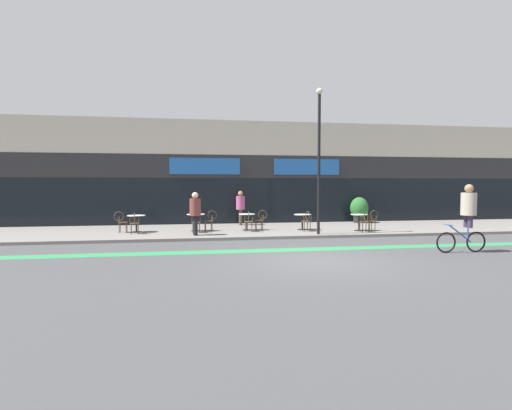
% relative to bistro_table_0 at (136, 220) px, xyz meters
% --- Properties ---
extents(ground_plane, '(120.00, 120.00, 0.00)m').
position_rel_bistro_table_0_xyz_m(ground_plane, '(5.80, -6.83, -0.65)').
color(ground_plane, '#424244').
extents(sidewalk_slab, '(40.00, 5.50, 0.12)m').
position_rel_bistro_table_0_xyz_m(sidewalk_slab, '(5.80, 0.42, -0.59)').
color(sidewalk_slab, slate).
rests_on(sidewalk_slab, ground).
extents(storefront_facade, '(40.00, 4.06, 5.51)m').
position_rel_bistro_table_0_xyz_m(storefront_facade, '(5.80, 5.13, 2.10)').
color(storefront_facade, '#B2A899').
rests_on(storefront_facade, ground).
extents(bike_lane_stripe, '(36.00, 0.70, 0.01)m').
position_rel_bistro_table_0_xyz_m(bike_lane_stripe, '(5.80, -4.88, -0.65)').
color(bike_lane_stripe, '#2D844C').
rests_on(bike_lane_stripe, ground).
extents(bistro_table_0, '(0.77, 0.77, 0.73)m').
position_rel_bistro_table_0_xyz_m(bistro_table_0, '(0.00, 0.00, 0.00)').
color(bistro_table_0, black).
rests_on(bistro_table_0, sidewalk_slab).
extents(bistro_table_1, '(0.79, 0.79, 0.76)m').
position_rel_bistro_table_0_xyz_m(bistro_table_1, '(2.53, -0.01, 0.02)').
color(bistro_table_1, black).
rests_on(bistro_table_1, sidewalk_slab).
extents(bistro_table_2, '(0.73, 0.73, 0.74)m').
position_rel_bistro_table_0_xyz_m(bistro_table_2, '(4.79, -0.03, -0.00)').
color(bistro_table_2, black).
rests_on(bistro_table_2, sidewalk_slab).
extents(bistro_table_3, '(0.78, 0.78, 0.71)m').
position_rel_bistro_table_0_xyz_m(bistro_table_3, '(7.31, -0.27, -0.02)').
color(bistro_table_3, black).
rests_on(bistro_table_3, sidewalk_slab).
extents(bistro_table_4, '(0.72, 0.72, 0.73)m').
position_rel_bistro_table_0_xyz_m(bistro_table_4, '(9.68, -1.05, -0.00)').
color(bistro_table_4, black).
rests_on(bistro_table_4, sidewalk_slab).
extents(cafe_chair_0_near, '(0.44, 0.59, 0.90)m').
position_rel_bistro_table_0_xyz_m(cafe_chair_0_near, '(0.01, -0.63, -0.01)').
color(cafe_chair_0_near, '#4C3823').
rests_on(cafe_chair_0_near, sidewalk_slab).
extents(cafe_chair_0_side, '(0.57, 0.40, 0.90)m').
position_rel_bistro_table_0_xyz_m(cafe_chair_0_side, '(-0.63, -0.00, -0.01)').
color(cafe_chair_0_side, '#4C3823').
rests_on(cafe_chair_0_side, sidewalk_slab).
extents(cafe_chair_1_near, '(0.40, 0.57, 0.90)m').
position_rel_bistro_table_0_xyz_m(cafe_chair_1_near, '(2.53, -0.64, -0.01)').
color(cafe_chair_1_near, '#4C3823').
rests_on(cafe_chair_1_near, sidewalk_slab).
extents(cafe_chair_1_side, '(0.59, 0.43, 0.90)m').
position_rel_bistro_table_0_xyz_m(cafe_chair_1_side, '(3.16, -0.01, -0.01)').
color(cafe_chair_1_side, '#4C3823').
rests_on(cafe_chair_1_side, sidewalk_slab).
extents(cafe_chair_2_near, '(0.45, 0.60, 0.90)m').
position_rel_bistro_table_0_xyz_m(cafe_chair_2_near, '(4.78, -0.66, -0.01)').
color(cafe_chair_2_near, '#4C3823').
rests_on(cafe_chair_2_near, sidewalk_slab).
extents(cafe_chair_2_side, '(0.58, 0.40, 0.90)m').
position_rel_bistro_table_0_xyz_m(cafe_chair_2_side, '(5.42, -0.03, -0.01)').
color(cafe_chair_2_side, '#4C3823').
rests_on(cafe_chair_2_side, sidewalk_slab).
extents(cafe_chair_3_near, '(0.45, 0.60, 0.90)m').
position_rel_bistro_table_0_xyz_m(cafe_chair_3_near, '(7.32, -0.90, -0.01)').
color(cafe_chair_3_near, '#4C3823').
rests_on(cafe_chair_3_near, sidewalk_slab).
extents(cafe_chair_4_near, '(0.41, 0.58, 0.90)m').
position_rel_bistro_table_0_xyz_m(cafe_chair_4_near, '(9.67, -1.67, -0.01)').
color(cafe_chair_4_near, '#4C3823').
rests_on(cafe_chair_4_near, sidewalk_slab).
extents(cafe_chair_4_side, '(0.60, 0.45, 0.90)m').
position_rel_bistro_table_0_xyz_m(cafe_chair_4_side, '(10.30, -1.04, -0.01)').
color(cafe_chair_4_side, '#4C3823').
rests_on(cafe_chair_4_side, sidewalk_slab).
extents(planter_pot, '(0.97, 0.97, 1.37)m').
position_rel_bistro_table_0_xyz_m(planter_pot, '(11.27, 2.52, 0.19)').
color(planter_pot, '#232326').
rests_on(planter_pot, sidewalk_slab).
extents(lamp_post, '(0.26, 0.26, 5.98)m').
position_rel_bistro_table_0_xyz_m(lamp_post, '(7.52, -1.89, 2.87)').
color(lamp_post, black).
rests_on(lamp_post, sidewalk_slab).
extents(cyclist_0, '(1.70, 0.51, 2.18)m').
position_rel_bistro_table_0_xyz_m(cyclist_0, '(11.00, -6.28, 0.65)').
color(cyclist_0, black).
rests_on(cyclist_0, ground).
extents(pedestrian_near_end, '(0.48, 0.48, 1.72)m').
position_rel_bistro_table_0_xyz_m(pedestrian_near_end, '(4.81, 2.33, 0.49)').
color(pedestrian_near_end, '#4C3D2D').
rests_on(pedestrian_near_end, sidewalk_slab).
extents(pedestrian_far_end, '(0.51, 0.51, 1.74)m').
position_rel_bistro_table_0_xyz_m(pedestrian_far_end, '(2.49, -1.43, 0.51)').
color(pedestrian_far_end, black).
rests_on(pedestrian_far_end, sidewalk_slab).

